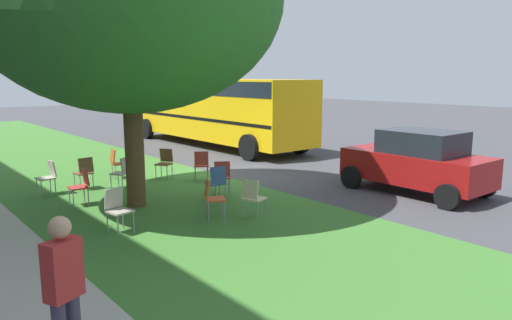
{
  "coord_description": "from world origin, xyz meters",
  "views": [
    {
      "loc": [
        -11.59,
        8.58,
        3.02
      ],
      "look_at": [
        -2.21,
        0.87,
        0.9
      ],
      "focal_mm": 33.82,
      "sensor_mm": 36.0,
      "label": 1
    }
  ],
  "objects_px": {
    "chair_2": "(217,181)",
    "chair_11": "(165,161)",
    "chair_1": "(122,171)",
    "chair_9": "(81,184)",
    "chair_0": "(118,207)",
    "chair_3": "(48,175)",
    "chair_8": "(253,196)",
    "pedestrian_0": "(64,291)",
    "chair_7": "(222,175)",
    "chair_5": "(212,196)",
    "chair_10": "(84,171)",
    "parked_car": "(417,161)",
    "school_bus": "(215,105)",
    "chair_6": "(117,161)",
    "chair_4": "(201,163)"
  },
  "relations": [
    {
      "from": "chair_3",
      "to": "chair_8",
      "type": "xyz_separation_m",
      "value": [
        -5.01,
        -2.69,
        0.0
      ]
    },
    {
      "from": "chair_5",
      "to": "school_bus",
      "type": "relative_size",
      "value": 0.08
    },
    {
      "from": "chair_1",
      "to": "school_bus",
      "type": "distance_m",
      "value": 8.66
    },
    {
      "from": "chair_3",
      "to": "pedestrian_0",
      "type": "xyz_separation_m",
      "value": [
        -8.06,
        2.18,
        0.41
      ]
    },
    {
      "from": "chair_9",
      "to": "school_bus",
      "type": "distance_m",
      "value": 10.33
    },
    {
      "from": "chair_10",
      "to": "parked_car",
      "type": "bearing_deg",
      "value": -131.81
    },
    {
      "from": "chair_6",
      "to": "chair_8",
      "type": "height_order",
      "value": "same"
    },
    {
      "from": "chair_7",
      "to": "chair_4",
      "type": "bearing_deg",
      "value": -15.77
    },
    {
      "from": "chair_11",
      "to": "chair_10",
      "type": "bearing_deg",
      "value": 88.65
    },
    {
      "from": "chair_1",
      "to": "school_bus",
      "type": "height_order",
      "value": "school_bus"
    },
    {
      "from": "chair_0",
      "to": "chair_6",
      "type": "xyz_separation_m",
      "value": [
        4.81,
        -2.07,
        0.0
      ]
    },
    {
      "from": "chair_5",
      "to": "chair_8",
      "type": "xyz_separation_m",
      "value": [
        -0.55,
        -0.67,
        0.0
      ]
    },
    {
      "from": "chair_3",
      "to": "chair_8",
      "type": "relative_size",
      "value": 1.0
    },
    {
      "from": "chair_0",
      "to": "chair_1",
      "type": "distance_m",
      "value": 3.73
    },
    {
      "from": "chair_4",
      "to": "parked_car",
      "type": "relative_size",
      "value": 0.24
    },
    {
      "from": "chair_3",
      "to": "chair_7",
      "type": "relative_size",
      "value": 1.0
    },
    {
      "from": "pedestrian_0",
      "to": "chair_5",
      "type": "bearing_deg",
      "value": -49.47
    },
    {
      "from": "chair_3",
      "to": "pedestrian_0",
      "type": "distance_m",
      "value": 8.36
    },
    {
      "from": "chair_1",
      "to": "school_bus",
      "type": "bearing_deg",
      "value": -51.43
    },
    {
      "from": "chair_2",
      "to": "chair_11",
      "type": "distance_m",
      "value": 3.24
    },
    {
      "from": "chair_6",
      "to": "chair_1",
      "type": "bearing_deg",
      "value": 161.93
    },
    {
      "from": "chair_0",
      "to": "chair_7",
      "type": "relative_size",
      "value": 1.0
    },
    {
      "from": "school_bus",
      "to": "chair_8",
      "type": "bearing_deg",
      "value": 149.44
    },
    {
      "from": "chair_8",
      "to": "chair_0",
      "type": "bearing_deg",
      "value": 69.26
    },
    {
      "from": "chair_3",
      "to": "chair_2",
      "type": "bearing_deg",
      "value": -138.38
    },
    {
      "from": "chair_0",
      "to": "chair_1",
      "type": "xyz_separation_m",
      "value": [
        3.37,
        -1.6,
        0.0
      ]
    },
    {
      "from": "chair_7",
      "to": "parked_car",
      "type": "bearing_deg",
      "value": -127.6
    },
    {
      "from": "chair_0",
      "to": "chair_10",
      "type": "relative_size",
      "value": 1.0
    },
    {
      "from": "chair_0",
      "to": "chair_5",
      "type": "bearing_deg",
      "value": -102.69
    },
    {
      "from": "chair_2",
      "to": "chair_8",
      "type": "distance_m",
      "value": 1.72
    },
    {
      "from": "chair_10",
      "to": "chair_7",
      "type": "bearing_deg",
      "value": -137.47
    },
    {
      "from": "pedestrian_0",
      "to": "chair_0",
      "type": "bearing_deg",
      "value": -29.62
    },
    {
      "from": "chair_7",
      "to": "chair_9",
      "type": "distance_m",
      "value": 3.41
    },
    {
      "from": "chair_6",
      "to": "chair_11",
      "type": "distance_m",
      "value": 1.42
    },
    {
      "from": "chair_5",
      "to": "chair_11",
      "type": "distance_m",
      "value": 4.56
    },
    {
      "from": "chair_9",
      "to": "chair_4",
      "type": "bearing_deg",
      "value": -82.47
    },
    {
      "from": "chair_10",
      "to": "school_bus",
      "type": "bearing_deg",
      "value": -57.81
    },
    {
      "from": "chair_1",
      "to": "chair_9",
      "type": "distance_m",
      "value": 1.69
    },
    {
      "from": "chair_11",
      "to": "chair_9",
      "type": "bearing_deg",
      "value": 116.11
    },
    {
      "from": "chair_8",
      "to": "chair_9",
      "type": "xyz_separation_m",
      "value": [
        3.44,
        2.4,
        0.0
      ]
    },
    {
      "from": "chair_0",
      "to": "chair_3",
      "type": "relative_size",
      "value": 1.0
    },
    {
      "from": "chair_1",
      "to": "chair_4",
      "type": "xyz_separation_m",
      "value": [
        -0.42,
        -2.24,
        0.0
      ]
    },
    {
      "from": "chair_2",
      "to": "chair_10",
      "type": "bearing_deg",
      "value": 31.68
    },
    {
      "from": "chair_1",
      "to": "chair_3",
      "type": "relative_size",
      "value": 1.0
    },
    {
      "from": "chair_1",
      "to": "chair_5",
      "type": "relative_size",
      "value": 1.0
    },
    {
      "from": "chair_10",
      "to": "parked_car",
      "type": "relative_size",
      "value": 0.24
    },
    {
      "from": "pedestrian_0",
      "to": "chair_6",
      "type": "bearing_deg",
      "value": -26.26
    },
    {
      "from": "chair_7",
      "to": "chair_11",
      "type": "height_order",
      "value": "same"
    },
    {
      "from": "chair_3",
      "to": "chair_9",
      "type": "height_order",
      "value": "same"
    },
    {
      "from": "chair_2",
      "to": "chair_8",
      "type": "relative_size",
      "value": 1.0
    }
  ]
}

